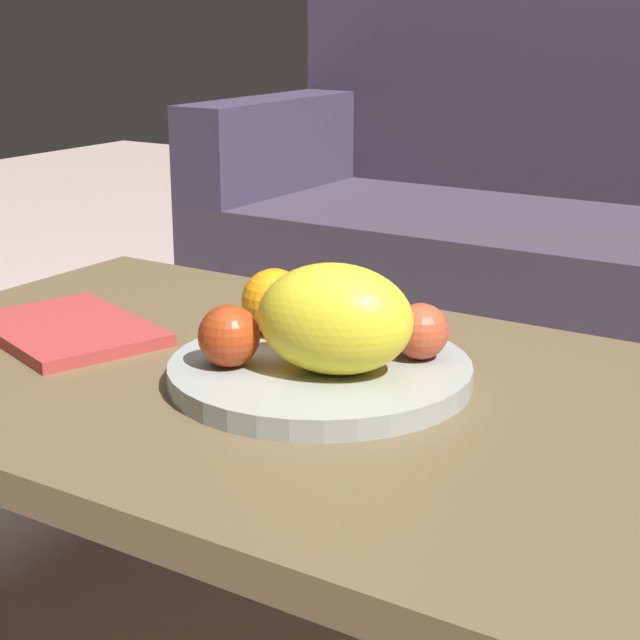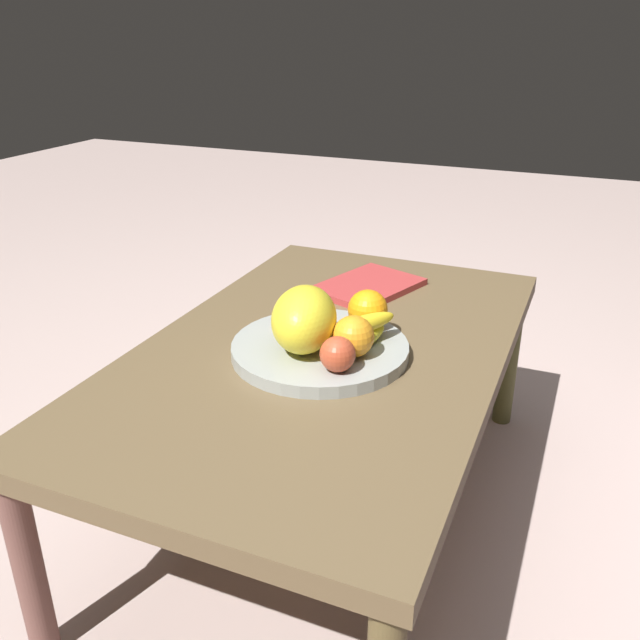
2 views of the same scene
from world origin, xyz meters
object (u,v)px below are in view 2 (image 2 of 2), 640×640
Objects in this scene: melon_large_front at (304,319)px; banana_bunch at (363,335)px; orange_left at (353,336)px; apple_left at (306,307)px; magazine at (368,286)px; orange_front at (368,309)px; coffee_table at (325,363)px; apple_front at (338,354)px; fruit_bowl at (320,349)px.

melon_large_front reaches higher than banana_bunch.
orange_left reaches higher than apple_left.
orange_front is at bearing 38.31° from magazine.
coffee_table is 0.33m from magazine.
orange_left is 0.41m from magazine.
orange_left is 0.07m from apple_front.
melon_large_front is at bearing -122.64° from apple_front.
banana_bunch reaches higher than coffee_table.
coffee_table is at bearing -128.52° from orange_left.
banana_bunch is (0.03, 0.09, 0.09)m from coffee_table.
melon_large_front is at bearing -85.31° from orange_left.
coffee_table is 6.64× the size of melon_large_front.
orange_front reaches higher than magazine.
apple_left is 0.28× the size of magazine.
orange_front is 0.09m from banana_bunch.
apple_left is (0.03, -0.13, -0.01)m from orange_front.
magazine is at bearing -176.10° from coffee_table.
apple_left is 0.30m from magazine.
melon_large_front is at bearing 21.03° from magazine.
apple_left reaches higher than magazine.
fruit_bowl is 0.08m from melon_large_front.
apple_left is at bearing -140.11° from fruit_bowl.
fruit_bowl is 0.37m from magazine.
orange_left is 0.04m from banana_bunch.
banana_bunch is at bearing 116.05° from melon_large_front.
fruit_bowl is 0.11m from apple_left.
apple_left reaches higher than apple_front.
orange_front is (-0.14, 0.08, -0.02)m from melon_large_front.
magazine reaches higher than coffee_table.
apple_left is (-0.11, -0.05, -0.03)m from melon_large_front.
fruit_bowl is 0.12m from apple_front.
melon_large_front is 0.16m from orange_front.
banana_bunch reaches higher than magazine.
apple_front is at bearing 30.84° from coffee_table.
coffee_table is 0.15m from melon_large_front.
melon_large_front reaches higher than coffee_table.
coffee_table is 0.14m from orange_front.
apple_left is at bearing 12.52° from magazine.
fruit_bowl is at bearing -77.73° from banana_bunch.
fruit_bowl is 5.33× the size of apple_front.
fruit_bowl is 4.94× the size of apple_left.
magazine is at bearing 173.06° from apple_left.
apple_left reaches higher than fruit_bowl.
apple_front is 0.11m from banana_bunch.
banana_bunch is (-0.11, 0.01, -0.01)m from apple_front.
apple_front is (0.13, 0.08, 0.10)m from coffee_table.
apple_front is 0.48m from magazine.
orange_left is 0.18m from apple_left.
melon_large_front is (0.03, -0.02, 0.07)m from fruit_bowl.
coffee_table is 0.13m from banana_bunch.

